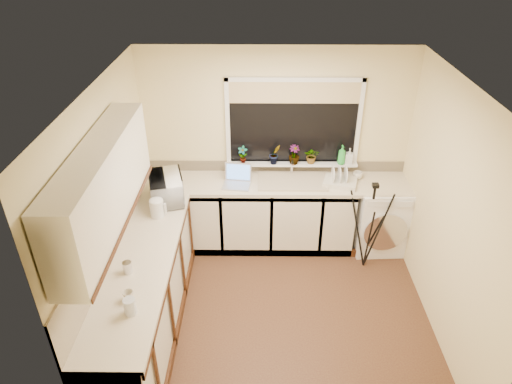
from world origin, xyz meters
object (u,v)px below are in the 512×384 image
at_px(plant_b, 275,154).
at_px(plant_c, 294,155).
at_px(soap_bottle_clear, 349,156).
at_px(washing_machine, 380,216).
at_px(glass_jug, 130,306).
at_px(kettle, 157,208).
at_px(plant_d, 312,156).
at_px(cup_back, 358,175).
at_px(laptop, 237,179).
at_px(steel_jar, 127,267).
at_px(tripod, 369,227).
at_px(soap_bottle_green, 342,155).
at_px(plant_a, 243,155).
at_px(microwave, 166,188).
at_px(dish_rack, 340,182).
at_px(cup_left, 128,296).

relative_size(plant_b, plant_c, 1.05).
height_order(plant_c, soap_bottle_clear, plant_c).
distance_m(washing_machine, glass_jug, 3.33).
height_order(kettle, plant_d, plant_d).
bearing_deg(glass_jug, cup_back, 45.17).
height_order(laptop, plant_d, plant_d).
relative_size(laptop, plant_b, 1.41).
distance_m(steel_jar, plant_c, 2.45).
bearing_deg(washing_machine, tripod, -121.90).
bearing_deg(plant_c, soap_bottle_green, -0.24).
height_order(kettle, plant_a, plant_a).
distance_m(kettle, tripod, 2.41).
height_order(kettle, soap_bottle_clear, soap_bottle_clear).
bearing_deg(glass_jug, plant_d, 54.76).
bearing_deg(glass_jug, washing_machine, 39.75).
xyz_separation_m(kettle, plant_c, (1.50, 0.94, 0.17)).
xyz_separation_m(tripod, soap_bottle_clear, (-0.18, 0.67, 0.58)).
bearing_deg(plant_a, glass_jug, -109.37).
bearing_deg(plant_b, tripod, -30.82).
bearing_deg(microwave, dish_rack, -94.87).
relative_size(microwave, plant_c, 2.22).
bearing_deg(cup_left, plant_c, 55.51).
relative_size(dish_rack, microwave, 0.73).
height_order(dish_rack, glass_jug, glass_jug).
relative_size(washing_machine, microwave, 1.68).
height_order(tripod, plant_c, plant_c).
xyz_separation_m(plant_a, soap_bottle_clear, (1.30, 0.02, -0.02)).
bearing_deg(plant_b, steel_jar, -126.35).
relative_size(tripod, plant_d, 5.70).
relative_size(plant_a, soap_bottle_green, 0.92).
xyz_separation_m(kettle, plant_d, (1.72, 0.96, 0.15)).
xyz_separation_m(tripod, plant_d, (-0.64, 0.67, 0.58)).
bearing_deg(dish_rack, cup_left, -120.89).
bearing_deg(soap_bottle_green, plant_c, 179.76).
bearing_deg(glass_jug, laptop, 69.94).
bearing_deg(plant_a, microwave, -143.85).
relative_size(dish_rack, soap_bottle_green, 1.57).
relative_size(dish_rack, plant_b, 1.53).
bearing_deg(cup_left, plant_d, 52.04).
bearing_deg(cup_left, steel_jar, 104.95).
height_order(glass_jug, soap_bottle_green, soap_bottle_green).
bearing_deg(soap_bottle_green, plant_a, 179.85).
height_order(steel_jar, soap_bottle_green, soap_bottle_green).
distance_m(plant_a, soap_bottle_clear, 1.30).
relative_size(laptop, cup_left, 3.84).
relative_size(soap_bottle_clear, cup_back, 1.71).
relative_size(microwave, soap_bottle_clear, 2.72).
bearing_deg(kettle, washing_machine, 15.31).
bearing_deg(soap_bottle_green, steel_jar, -139.61).
bearing_deg(cup_back, kettle, -159.78).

